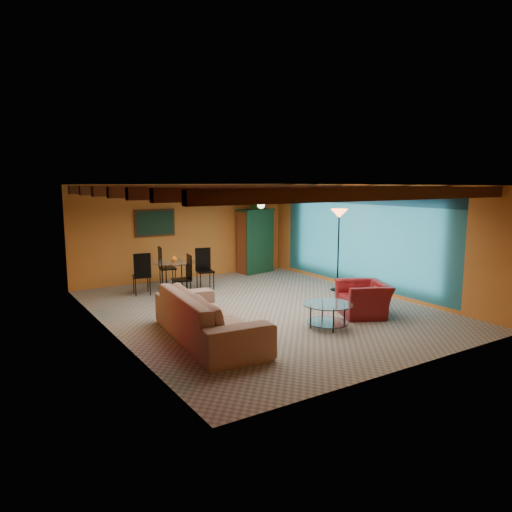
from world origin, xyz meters
TOP-DOWN VIEW (x-y plane):
  - room at (0.00, 0.11)m, footprint 6.52×8.01m
  - sofa at (-1.89, -1.22)m, footprint 1.43×3.03m
  - armchair at (1.55, -1.57)m, footprint 1.29×1.36m
  - coffee_table at (0.34, -1.83)m, footprint 1.24×1.24m
  - dining_table at (-0.96, 2.56)m, footprint 2.39×2.39m
  - armoire at (2.20, 3.70)m, footprint 1.16×0.73m
  - floor_lamp at (2.65, 0.46)m, footprint 0.54×0.54m
  - ceiling_fan at (0.00, 0.00)m, footprint 1.50×1.50m
  - painting at (-0.90, 3.96)m, footprint 1.05×0.03m
  - potted_plant at (2.20, 3.70)m, footprint 0.49×0.45m
  - vase at (-0.96, 2.56)m, footprint 0.22×0.22m

SIDE VIEW (x-z plane):
  - coffee_table at x=0.34m, z-range 0.00..0.48m
  - armchair at x=1.55m, z-range 0.00..0.69m
  - sofa at x=-1.89m, z-range 0.00..0.86m
  - dining_table at x=-0.96m, z-range 0.00..1.07m
  - armoire at x=2.20m, z-range 0.00..1.88m
  - floor_lamp at x=2.65m, z-range 0.00..2.10m
  - vase at x=-0.96m, z-range 1.07..1.25m
  - painting at x=-0.90m, z-range 1.32..1.97m
  - potted_plant at x=2.20m, z-range 1.88..2.36m
  - ceiling_fan at x=0.00m, z-range 2.14..2.58m
  - room at x=0.00m, z-range 1.01..3.72m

